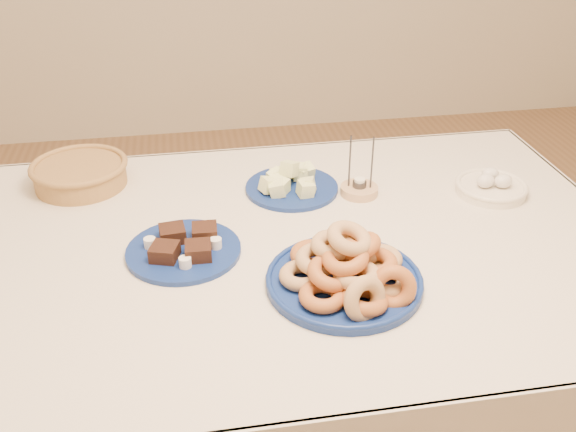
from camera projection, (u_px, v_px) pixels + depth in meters
The scene contains 7 objects.
dining_table at pixel (285, 277), 1.59m from camera, with size 1.71×1.11×0.75m.
donut_platter at pixel (347, 271), 1.36m from camera, with size 0.41×0.41×0.16m.
melon_plate at pixel (291, 184), 1.75m from camera, with size 0.31×0.31×0.09m.
brownie_plate at pixel (184, 248), 1.49m from camera, with size 0.28×0.28×0.05m.
wicker_basket at pixel (80, 173), 1.77m from camera, with size 0.29×0.29×0.07m.
candle_holder at pixel (359, 189), 1.74m from camera, with size 0.13×0.13×0.17m.
egg_bowl at pixel (491, 186), 1.74m from camera, with size 0.20×0.20×0.06m.
Camera 1 is at (-0.21, -1.28, 1.58)m, focal length 40.00 mm.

